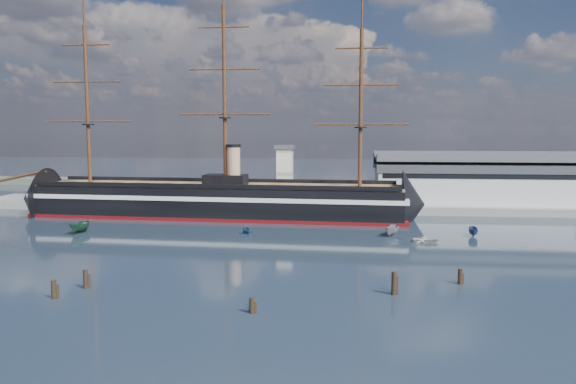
# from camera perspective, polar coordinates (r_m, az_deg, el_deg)

# --- Properties ---
(ground) EXTENTS (600.00, 600.00, 0.00)m
(ground) POSITION_cam_1_polar(r_m,az_deg,el_deg) (115.31, -3.66, -4.13)
(ground) COLOR #1F2935
(ground) RESTS_ON ground
(quay) EXTENTS (180.00, 18.00, 2.00)m
(quay) POSITION_cam_1_polar(r_m,az_deg,el_deg) (149.49, 2.47, -1.73)
(quay) COLOR slate
(quay) RESTS_ON ground
(warehouse) EXTENTS (63.00, 21.00, 11.60)m
(warehouse) POSITION_cam_1_polar(r_m,az_deg,el_deg) (157.08, 20.35, 1.21)
(warehouse) COLOR #B7BABC
(warehouse) RESTS_ON ground
(quay_tower) EXTENTS (5.00, 5.00, 15.00)m
(quay_tower) POSITION_cam_1_polar(r_m,az_deg,el_deg) (146.08, -0.33, 1.94)
(quay_tower) COLOR silver
(quay_tower) RESTS_ON ground
(warship) EXTENTS (113.28, 20.83, 53.94)m
(warship) POSITION_cam_1_polar(r_m,az_deg,el_deg) (136.84, -7.86, -0.82)
(warship) COLOR black
(warship) RESTS_ON ground
(motorboat_a) EXTENTS (7.20, 3.34, 2.78)m
(motorboat_a) POSITION_cam_1_polar(r_m,az_deg,el_deg) (122.19, -20.39, -3.92)
(motorboat_a) COLOR #1C422F
(motorboat_a) RESTS_ON ground
(motorboat_c) EXTENTS (6.69, 4.64, 2.52)m
(motorboat_c) POSITION_cam_1_polar(r_m,az_deg,el_deg) (113.65, 10.52, -4.38)
(motorboat_c) COLOR gray
(motorboat_c) RESTS_ON ground
(motorboat_d) EXTENTS (5.69, 4.97, 1.96)m
(motorboat_d) POSITION_cam_1_polar(r_m,az_deg,el_deg) (114.41, -4.27, -4.22)
(motorboat_d) COLOR navy
(motorboat_d) RESTS_ON ground
(motorboat_e) EXTENTS (1.39, 3.00, 1.36)m
(motorboat_e) POSITION_cam_1_polar(r_m,az_deg,el_deg) (108.27, 13.80, -4.99)
(motorboat_e) COLOR silver
(motorboat_e) RESTS_ON ground
(motorboat_f) EXTENTS (5.85, 2.90, 2.24)m
(motorboat_f) POSITION_cam_1_polar(r_m,az_deg,el_deg) (116.93, 18.31, -4.29)
(motorboat_f) COLOR navy
(motorboat_f) RESTS_ON ground
(piling_near_left) EXTENTS (0.64, 0.64, 3.04)m
(piling_near_left) POSITION_cam_1_polar(r_m,az_deg,el_deg) (76.76, -22.66, -9.96)
(piling_near_left) COLOR black
(piling_near_left) RESTS_ON ground
(piling_near_mid) EXTENTS (0.64, 0.64, 2.52)m
(piling_near_mid) POSITION_cam_1_polar(r_m,az_deg,el_deg) (65.79, -3.68, -12.19)
(piling_near_mid) COLOR black
(piling_near_mid) RESTS_ON ground
(piling_near_right) EXTENTS (0.64, 0.64, 3.70)m
(piling_near_right) POSITION_cam_1_polar(r_m,az_deg,el_deg) (73.78, 10.68, -10.22)
(piling_near_right) COLOR black
(piling_near_right) RESTS_ON ground
(piling_far_right) EXTENTS (0.64, 0.64, 2.81)m
(piling_far_right) POSITION_cam_1_polar(r_m,az_deg,el_deg) (80.82, 17.06, -8.93)
(piling_far_right) COLOR black
(piling_far_right) RESTS_ON ground
(piling_extra) EXTENTS (0.64, 0.64, 3.22)m
(piling_extra) POSITION_cam_1_polar(r_m,az_deg,el_deg) (80.03, -19.84, -9.18)
(piling_extra) COLOR black
(piling_extra) RESTS_ON ground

